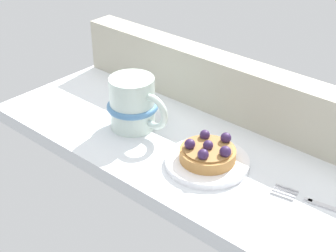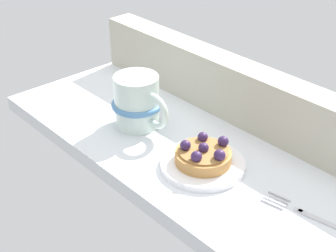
# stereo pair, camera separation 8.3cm
# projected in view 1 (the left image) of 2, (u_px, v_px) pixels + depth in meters

# --- Properties ---
(ground_plane) EXTENTS (0.71, 0.30, 0.03)m
(ground_plane) POSITION_uv_depth(u_px,v_px,m) (187.00, 147.00, 0.87)
(ground_plane) COLOR silver
(window_rail_back) EXTENTS (0.69, 0.05, 0.10)m
(window_rail_back) POSITION_uv_depth(u_px,v_px,m) (232.00, 88.00, 0.91)
(window_rail_back) COLOR #B2AD99
(window_rail_back) RESTS_ON ground_plane
(dessert_plate) EXTENTS (0.13, 0.13, 0.01)m
(dessert_plate) POSITION_uv_depth(u_px,v_px,m) (207.00, 162.00, 0.79)
(dessert_plate) COLOR white
(dessert_plate) RESTS_ON ground_plane
(raspberry_tart) EXTENTS (0.09, 0.09, 0.04)m
(raspberry_tart) POSITION_uv_depth(u_px,v_px,m) (208.00, 152.00, 0.79)
(raspberry_tart) COLOR #B77F42
(raspberry_tart) RESTS_ON dessert_plate
(coffee_mug) EXTENTS (0.13, 0.09, 0.09)m
(coffee_mug) POSITION_uv_depth(u_px,v_px,m) (134.00, 104.00, 0.87)
(coffee_mug) COLOR silver
(coffee_mug) RESTS_ON ground_plane
(dessert_fork) EXTENTS (0.18, 0.05, 0.01)m
(dessert_fork) POSITION_uv_depth(u_px,v_px,m) (334.00, 208.00, 0.70)
(dessert_fork) COLOR #B7B7BC
(dessert_fork) RESTS_ON ground_plane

